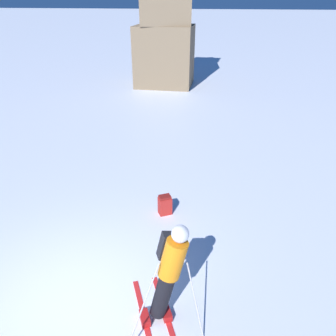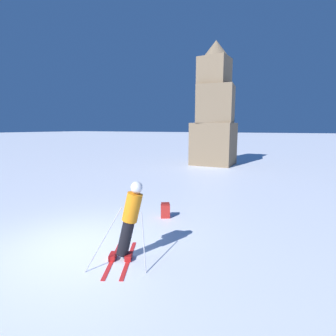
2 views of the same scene
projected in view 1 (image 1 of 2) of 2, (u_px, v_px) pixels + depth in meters
name	position (u px, v px, depth m)	size (l,w,h in m)	color
ground_plane	(71.00, 306.00, 5.59)	(300.00, 300.00, 0.00)	white
skier	(169.00, 269.00, 4.98)	(1.39, 1.75, 1.83)	red
rock_pillar	(165.00, 12.00, 17.67)	(3.18, 2.79, 9.42)	#7A664C
spare_backpack	(165.00, 205.00, 7.86)	(0.37, 0.34, 0.50)	#AD231E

